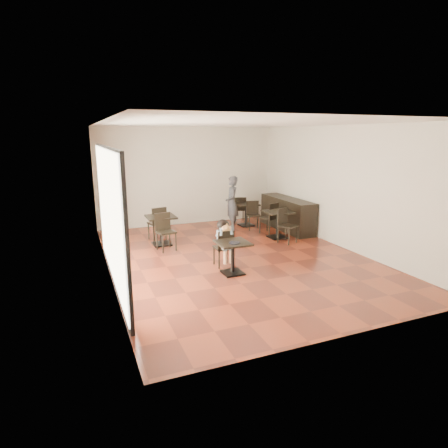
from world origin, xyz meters
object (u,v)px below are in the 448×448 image
child_table (233,258)px  chair_mid_a (269,218)px  child (223,243)px  cafe_table_back (246,215)px  adult_patron (232,203)px  chair_mid_b (288,226)px  cafe_table_mid (278,225)px  chair_back_a (239,209)px  child_chair (223,248)px  chair_left_b (166,232)px  chair_left_a (157,223)px  cafe_table_left (161,230)px  chair_back_b (254,216)px

child_table → chair_mid_a: size_ratio=0.75×
child → cafe_table_back: 4.00m
adult_patron → chair_mid_b: adult_patron is taller
child → chair_mid_b: (2.37, 1.08, -0.06)m
cafe_table_mid → chair_back_a: chair_back_a is taller
child_chair → chair_left_b: chair_left_b is taller
child_table → chair_left_a: 3.44m
chair_left_a → chair_left_b: same height
child_chair → chair_left_b: size_ratio=0.89×
child_table → chair_left_b: size_ratio=0.74×
cafe_table_left → cafe_table_back: bearing=20.2°
child → cafe_table_left: (-0.93, 2.21, -0.14)m
child_table → cafe_table_mid: size_ratio=0.90×
cafe_table_left → chair_back_b: size_ratio=0.90×
child → cafe_table_left: bearing=112.9°
chair_back_b → child: bearing=-114.6°
chair_mid_b → chair_back_b: size_ratio=1.07×
cafe_table_left → child_table: bearing=-71.3°
cafe_table_left → chair_back_a: chair_back_a is taller
chair_left_a → adult_patron: bearing=175.1°
child → chair_left_b: size_ratio=1.12×
cafe_table_mid → chair_mid_b: 0.56m
child_table → chair_back_a: size_ratio=0.80×
chair_mid_a → child_chair: bearing=19.6°
adult_patron → chair_left_a: bearing=-69.9°
child → chair_left_b: (-0.93, 1.66, -0.06)m
child_table → chair_back_a: 4.96m
chair_mid_a → chair_mid_b: same height
chair_left_a → chair_left_b: size_ratio=1.00×
cafe_table_back → chair_left_a: size_ratio=0.77×
child_chair → cafe_table_back: child_chair is taller
chair_left_b → chair_back_b: bearing=8.5°
adult_patron → chair_back_b: (0.65, -0.25, -0.40)m
cafe_table_back → chair_left_b: bearing=-151.4°
chair_left_a → cafe_table_mid: bearing=149.3°
child → chair_back_b: size_ratio=1.21×
adult_patron → chair_back_b: bearing=82.2°
chair_back_a → child: bearing=74.1°
cafe_table_back → chair_left_b: 3.54m
cafe_table_mid → chair_back_b: bearing=99.3°
chair_mid_b → adult_patron: bearing=90.1°
child_table → cafe_table_mid: bearing=42.6°
cafe_table_mid → chair_mid_a: 0.56m
chair_back_a → adult_patron: bearing=65.9°
adult_patron → cafe_table_left: adult_patron is taller
child_table → cafe_table_left: cafe_table_left is taller
chair_mid_a → chair_left_b: 3.34m
child → chair_mid_b: 2.60m
chair_back_a → cafe_table_mid: bearing=108.1°
cafe_table_mid → cafe_table_back: 1.74m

